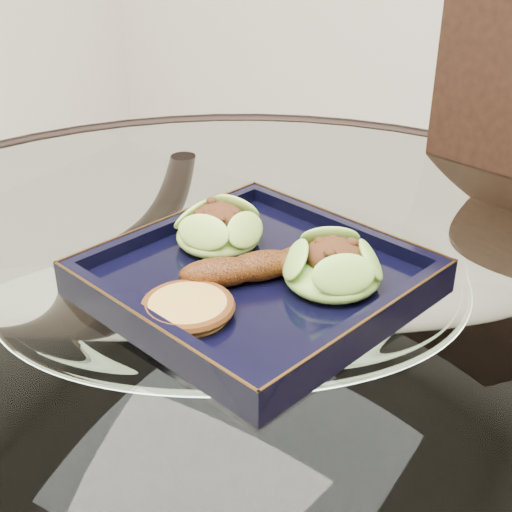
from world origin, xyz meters
The scene contains 7 objects.
dining_table centered at (0.00, 0.00, 0.60)m, with size 1.13×1.13×0.77m.
dining_chair centered at (0.19, 0.33, 0.56)m, with size 0.52×0.52×1.01m.
navy_plate centered at (0.01, 0.02, 0.77)m, with size 0.27×0.27×0.02m, color black.
lettuce_wrap_left centered at (-0.05, 0.05, 0.80)m, with size 0.09×0.09×0.03m, color #78AC31.
lettuce_wrap_right centered at (0.08, 0.05, 0.80)m, with size 0.09×0.09×0.03m, color #62A22F.
roasted_plantain centered at (0.02, 0.02, 0.80)m, with size 0.15×0.03×0.03m, color #5D2909.
crumb_patty centered at (0.00, -0.07, 0.79)m, with size 0.07×0.07×0.01m, color gold.
Camera 1 is at (0.33, -0.47, 1.12)m, focal length 50.00 mm.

